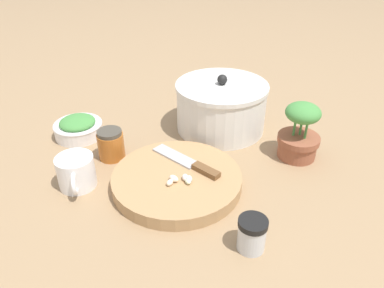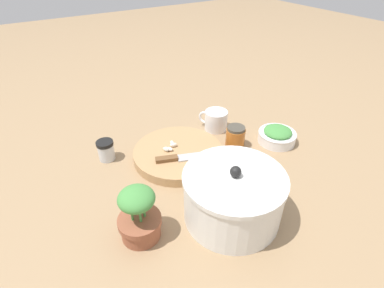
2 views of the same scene
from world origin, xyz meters
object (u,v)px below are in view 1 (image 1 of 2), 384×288
at_px(garlic_cloves, 181,179).
at_px(potted_herb, 299,134).
at_px(cutting_board, 177,180).
at_px(coffee_mug, 76,172).
at_px(stock_pot, 221,107).
at_px(herb_bowl, 78,127).
at_px(spice_jar, 252,234).
at_px(chef_knife, 190,163).
at_px(honey_jar, 111,144).

bearing_deg(garlic_cloves, potted_herb, 48.80).
relative_size(cutting_board, garlic_cloves, 5.24).
height_order(coffee_mug, stock_pot, stock_pot).
relative_size(cutting_board, herb_bowl, 2.21).
bearing_deg(spice_jar, cutting_board, 149.32).
bearing_deg(potted_herb, cutting_board, -136.31).
bearing_deg(spice_jar, stock_pot, 115.11).
relative_size(garlic_cloves, spice_jar, 0.83).
height_order(chef_knife, stock_pot, stock_pot).
bearing_deg(coffee_mug, stock_pot, 59.67).
relative_size(coffee_mug, stock_pot, 0.41).
xyz_separation_m(cutting_board, honey_jar, (-0.20, 0.05, 0.02)).
distance_m(herb_bowl, coffee_mug, 0.23).
bearing_deg(potted_herb, herb_bowl, -168.37).
height_order(chef_knife, spice_jar, spice_jar).
distance_m(stock_pot, potted_herb, 0.24).
xyz_separation_m(cutting_board, garlic_cloves, (0.02, -0.02, 0.02)).
height_order(herb_bowl, stock_pot, stock_pot).
bearing_deg(potted_herb, spice_jar, -95.44).
bearing_deg(coffee_mug, spice_jar, -5.20).
xyz_separation_m(coffee_mug, honey_jar, (0.01, 0.13, 0.00)).
distance_m(garlic_cloves, herb_bowl, 0.39).
bearing_deg(stock_pot, cutting_board, -91.77).
bearing_deg(stock_pot, chef_knife, -89.22).
bearing_deg(cutting_board, honey_jar, 166.88).
height_order(garlic_cloves, herb_bowl, herb_bowl).
bearing_deg(potted_herb, coffee_mug, -145.42).
xyz_separation_m(spice_jar, coffee_mug, (-0.42, 0.04, 0.00)).
relative_size(garlic_cloves, potted_herb, 0.38).
relative_size(cutting_board, honey_jar, 3.83).
relative_size(chef_knife, garlic_cloves, 3.39).
bearing_deg(spice_jar, potted_herb, 84.56).
relative_size(cutting_board, potted_herb, 1.99).
bearing_deg(cutting_board, spice_jar, -30.68).
xyz_separation_m(chef_knife, spice_jar, (0.19, -0.17, -0.00)).
bearing_deg(garlic_cloves, stock_pot, 92.05).
relative_size(chef_knife, honey_jar, 2.48).
bearing_deg(cutting_board, chef_knife, 75.41).
height_order(honey_jar, potted_herb, potted_herb).
height_order(garlic_cloves, honey_jar, honey_jar).
distance_m(cutting_board, potted_herb, 0.33).
relative_size(chef_knife, potted_herb, 1.29).
bearing_deg(herb_bowl, honey_jar, -22.28).
height_order(spice_jar, coffee_mug, coffee_mug).
relative_size(herb_bowl, potted_herb, 0.90).
bearing_deg(spice_jar, honey_jar, 157.51).
relative_size(cutting_board, stock_pot, 1.16).
xyz_separation_m(spice_jar, stock_pot, (-0.20, 0.42, 0.03)).
bearing_deg(stock_pot, potted_herb, -16.67).
relative_size(garlic_cloves, honey_jar, 0.73).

